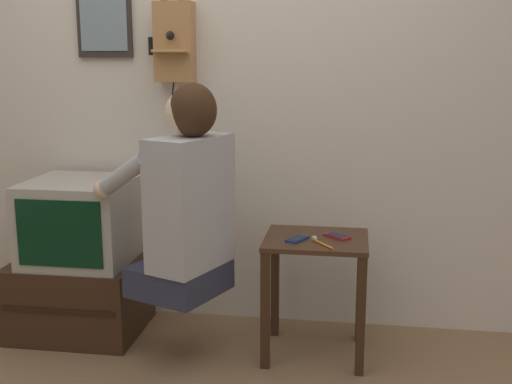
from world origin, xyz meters
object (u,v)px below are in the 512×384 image
object	(u,v)px
framed_picture	(104,9)
toothbrush	(321,243)
person	(186,199)
television	(81,220)
wall_phone_antique	(174,41)
cell_phone_spare	(337,236)
cell_phone_held	(297,239)

from	to	relation	value
framed_picture	toothbrush	xyz separation A→B (m)	(1.16, -0.48, -1.06)
person	television	xyz separation A→B (m)	(-0.61, 0.25, -0.19)
wall_phone_antique	cell_phone_spare	distance (m)	1.27
cell_phone_held	wall_phone_antique	bearing A→B (deg)	175.98
cell_phone_spare	toothbrush	xyz separation A→B (m)	(-0.07, -0.12, 0.00)
cell_phone_spare	wall_phone_antique	bearing A→B (deg)	111.19
television	cell_phone_spare	xyz separation A→B (m)	(1.29, -0.06, -0.01)
television	cell_phone_held	size ratio (longest dim) A/B	3.71
person	wall_phone_antique	bearing A→B (deg)	41.70
cell_phone_spare	toothbrush	size ratio (longest dim) A/B	0.95
television	framed_picture	size ratio (longest dim) A/B	1.05
person	toothbrush	bearing A→B (deg)	-61.56
framed_picture	person	bearing A→B (deg)	-44.10
cell_phone_held	cell_phone_spare	distance (m)	0.19
person	framed_picture	size ratio (longest dim) A/B	1.99
framed_picture	cell_phone_spare	size ratio (longest dim) A/B	3.65
cell_phone_held	cell_phone_spare	bearing A→B (deg)	47.49
wall_phone_antique	framed_picture	distance (m)	0.42
toothbrush	wall_phone_antique	bearing A→B (deg)	115.19
framed_picture	cell_phone_spare	xyz separation A→B (m)	(1.23, -0.35, -1.06)
television	cell_phone_held	xyz separation A→B (m)	(1.11, -0.13, -0.01)
person	framed_picture	world-z (taller)	framed_picture
wall_phone_antique	framed_picture	xyz separation A→B (m)	(-0.38, 0.04, 0.16)
person	cell_phone_held	xyz separation A→B (m)	(0.49, 0.12, -0.20)
wall_phone_antique	person	bearing A→B (deg)	-70.61
framed_picture	television	bearing A→B (deg)	-101.11
framed_picture	toothbrush	distance (m)	1.64
framed_picture	cell_phone_held	xyz separation A→B (m)	(1.05, -0.42, -1.06)
framed_picture	cell_phone_held	distance (m)	1.55
framed_picture	cell_phone_spare	bearing A→B (deg)	-15.97
cell_phone_spare	framed_picture	bearing A→B (deg)	115.22
person	cell_phone_held	bearing A→B (deg)	-54.43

